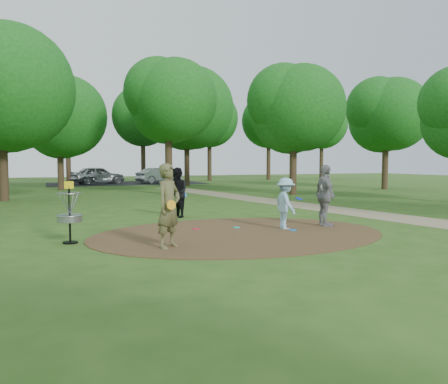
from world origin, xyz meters
name	(u,v)px	position (x,y,z in m)	size (l,w,h in m)	color
ground	(240,234)	(0.00, 0.00, 0.00)	(100.00, 100.00, 0.00)	#2D5119
dirt_clearing	(240,233)	(0.00, 0.00, 0.01)	(8.40, 8.40, 0.02)	#47301C
footpath	(374,215)	(6.50, 2.00, 0.01)	(2.00, 40.00, 0.01)	#8C7A5B
parking_lot	(127,183)	(2.00, 30.00, 0.00)	(14.00, 8.00, 0.01)	black
player_observer_with_disc	(169,206)	(-2.39, -1.21, 0.99)	(0.86, 0.82, 1.98)	brown
player_throwing_with_disc	(285,204)	(1.59, 0.23, 0.77)	(0.96, 1.03, 1.55)	#95C3DE
player_walking_with_disc	(177,192)	(-0.63, 4.15, 0.91)	(0.81, 0.98, 1.82)	black
player_waiting_with_disc	(325,196)	(2.99, 0.22, 0.97)	(0.66, 1.20, 1.93)	gray
disc_ground_cyan	(237,227)	(0.31, 0.94, 0.03)	(0.22, 0.22, 0.02)	#17BEB0
disc_ground_blue	(293,230)	(1.63, -0.14, 0.03)	(0.22, 0.22, 0.02)	#0D82EA
disc_ground_red	(196,229)	(-0.92, 1.17, 0.03)	(0.22, 0.22, 0.02)	#E21640
car_left	(98,175)	(-0.60, 29.76, 0.80)	(1.88, 4.67, 1.59)	#929399
car_right	(159,175)	(4.96, 29.44, 0.71)	(1.51, 4.34, 1.43)	#9CA0A4
disc_golf_basket	(69,208)	(-4.50, 0.30, 0.87)	(0.63, 0.63, 1.54)	black
tree_ring	(172,100)	(1.29, 11.69, 5.28)	(37.25, 45.57, 9.70)	#332316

